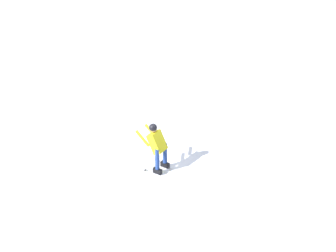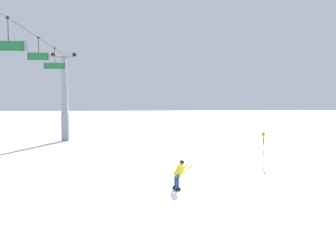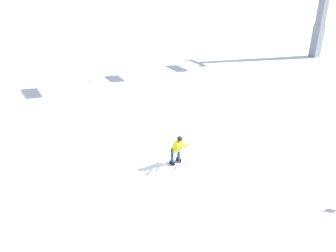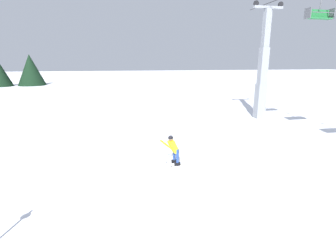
{
  "view_description": "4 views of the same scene",
  "coord_description": "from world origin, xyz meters",
  "px_view_note": "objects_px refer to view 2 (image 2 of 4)",
  "views": [
    {
      "loc": [
        8.08,
        8.23,
        7.77
      ],
      "look_at": [
        1.01,
        1.49,
        2.24
      ],
      "focal_mm": 47.07,
      "sensor_mm": 36.0,
      "label": 1
    },
    {
      "loc": [
        -16.26,
        2.57,
        4.52
      ],
      "look_at": [
        -0.03,
        0.96,
        3.27
      ],
      "focal_mm": 35.9,
      "sensor_mm": 36.0,
      "label": 2
    },
    {
      "loc": [
        -7.08,
        -11.36,
        8.72
      ],
      "look_at": [
        0.02,
        0.76,
        1.89
      ],
      "focal_mm": 37.17,
      "sensor_mm": 36.0,
      "label": 3
    },
    {
      "loc": [
        11.95,
        -2.27,
        5.0
      ],
      "look_at": [
        -0.49,
        0.25,
        1.8
      ],
      "focal_mm": 27.55,
      "sensor_mm": 36.0,
      "label": 4
    }
  ],
  "objects_px": {
    "trail_marker_pole": "(263,147)",
    "skier_carving_main": "(180,173)",
    "lift_tower_far": "(65,105)",
    "chairlift_seat_fourth": "(39,56)",
    "chairlift_seat_middle": "(8,46)",
    "chairlift_seat_farthest": "(55,66)"
  },
  "relations": [
    {
      "from": "skier_carving_main",
      "to": "lift_tower_far",
      "type": "relative_size",
      "value": 0.18
    },
    {
      "from": "lift_tower_far",
      "to": "trail_marker_pole",
      "type": "xyz_separation_m",
      "value": [
        -15.96,
        -16.64,
        -2.76
      ]
    },
    {
      "from": "chairlift_seat_fourth",
      "to": "trail_marker_pole",
      "type": "height_order",
      "value": "chairlift_seat_fourth"
    },
    {
      "from": "lift_tower_far",
      "to": "trail_marker_pole",
      "type": "bearing_deg",
      "value": -133.81
    },
    {
      "from": "chairlift_seat_fourth",
      "to": "skier_carving_main",
      "type": "bearing_deg",
      "value": -140.17
    },
    {
      "from": "chairlift_seat_middle",
      "to": "chairlift_seat_farthest",
      "type": "xyz_separation_m",
      "value": [
        12.21,
        -0.0,
        0.02
      ]
    },
    {
      "from": "chairlift_seat_farthest",
      "to": "chairlift_seat_fourth",
      "type": "bearing_deg",
      "value": 180.0
    },
    {
      "from": "lift_tower_far",
      "to": "chairlift_seat_farthest",
      "type": "relative_size",
      "value": 4.69
    },
    {
      "from": "trail_marker_pole",
      "to": "chairlift_seat_fourth",
      "type": "bearing_deg",
      "value": 69.92
    },
    {
      "from": "chairlift_seat_farthest",
      "to": "trail_marker_pole",
      "type": "height_order",
      "value": "chairlift_seat_farthest"
    },
    {
      "from": "skier_carving_main",
      "to": "chairlift_seat_farthest",
      "type": "distance_m",
      "value": 21.35
    },
    {
      "from": "trail_marker_pole",
      "to": "skier_carving_main",
      "type": "bearing_deg",
      "value": 131.34
    },
    {
      "from": "skier_carving_main",
      "to": "trail_marker_pole",
      "type": "distance_m",
      "value": 8.9
    },
    {
      "from": "skier_carving_main",
      "to": "chairlift_seat_fourth",
      "type": "distance_m",
      "value": 17.15
    },
    {
      "from": "skier_carving_main",
      "to": "chairlift_seat_farthest",
      "type": "bearing_deg",
      "value": 29.63
    },
    {
      "from": "chairlift_seat_middle",
      "to": "chairlift_seat_fourth",
      "type": "height_order",
      "value": "same"
    },
    {
      "from": "lift_tower_far",
      "to": "chairlift_seat_farthest",
      "type": "distance_m",
      "value": 5.77
    },
    {
      "from": "chairlift_seat_middle",
      "to": "chairlift_seat_fourth",
      "type": "relative_size",
      "value": 1.11
    },
    {
      "from": "chairlift_seat_middle",
      "to": "trail_marker_pole",
      "type": "height_order",
      "value": "chairlift_seat_middle"
    },
    {
      "from": "lift_tower_far",
      "to": "chairlift_seat_fourth",
      "type": "relative_size",
      "value": 5.17
    },
    {
      "from": "chairlift_seat_fourth",
      "to": "chairlift_seat_farthest",
      "type": "bearing_deg",
      "value": 0.0
    },
    {
      "from": "skier_carving_main",
      "to": "chairlift_seat_middle",
      "type": "relative_size",
      "value": 0.84
    }
  ]
}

